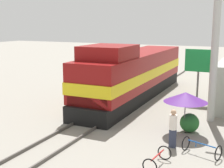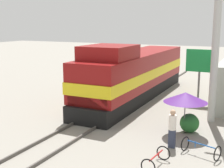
% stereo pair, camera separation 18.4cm
% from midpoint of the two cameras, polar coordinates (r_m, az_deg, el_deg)
% --- Properties ---
extents(ground_plane, '(120.00, 120.00, 0.00)m').
position_cam_midpoint_polar(ground_plane, '(19.36, -1.48, -5.57)').
color(ground_plane, gray).
extents(rail_near, '(0.08, 38.51, 0.15)m').
position_cam_midpoint_polar(rail_near, '(19.66, -3.36, -5.10)').
color(rail_near, '#4C4742').
rests_on(rail_near, ground_plane).
extents(rail_far, '(0.08, 38.51, 0.15)m').
position_cam_midpoint_polar(rail_far, '(19.04, 0.46, -5.62)').
color(rail_far, '#4C4742').
rests_on(rail_far, ground_plane).
extents(locomotive, '(3.02, 15.35, 4.22)m').
position_cam_midpoint_polar(locomotive, '(23.10, 3.67, 1.81)').
color(locomotive, black).
rests_on(locomotive, ground_plane).
extents(utility_pole, '(1.80, 0.41, 10.13)m').
position_cam_midpoint_polar(utility_pole, '(18.16, 18.21, 9.19)').
color(utility_pole, '#B2B2AD').
rests_on(utility_pole, ground_plane).
extents(vendor_umbrella, '(2.20, 2.20, 2.15)m').
position_cam_midpoint_polar(vendor_umbrella, '(16.06, 12.99, -2.34)').
color(vendor_umbrella, '#4C4C4C').
rests_on(vendor_umbrella, ground_plane).
extents(billboard_sign, '(1.93, 0.12, 3.76)m').
position_cam_midpoint_polar(billboard_sign, '(22.65, 15.36, 3.62)').
color(billboard_sign, '#595959').
rests_on(billboard_sign, ground_plane).
extents(shrub_cluster, '(0.99, 0.99, 0.99)m').
position_cam_midpoint_polar(shrub_cluster, '(16.67, 13.68, -6.91)').
color(shrub_cluster, '#236028').
rests_on(shrub_cluster, ground_plane).
extents(person_bystander, '(0.34, 0.34, 1.78)m').
position_cam_midpoint_polar(person_bystander, '(14.39, 10.74, -7.71)').
color(person_bystander, '#2D3347').
rests_on(person_bystander, ground_plane).
extents(bicycle, '(1.69, 1.12, 0.66)m').
position_cam_midpoint_polar(bicycle, '(14.05, 15.67, -11.16)').
color(bicycle, black).
rests_on(bicycle, ground_plane).
extents(bicycle_spare, '(0.77, 1.56, 0.61)m').
position_cam_midpoint_polar(bicycle_spare, '(12.70, 7.89, -13.42)').
color(bicycle_spare, black).
rests_on(bicycle_spare, ground_plane).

